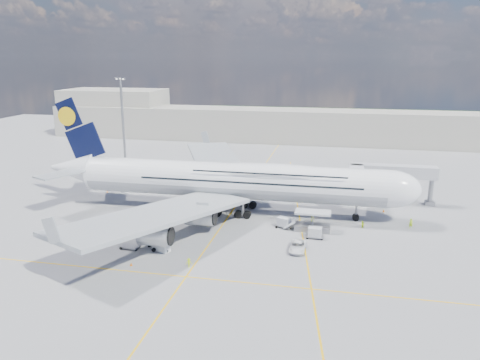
% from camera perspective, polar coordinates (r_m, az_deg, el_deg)
% --- Properties ---
extents(ground, '(300.00, 300.00, 0.00)m').
position_cam_1_polar(ground, '(87.85, -2.50, -5.97)').
color(ground, gray).
rests_on(ground, ground).
extents(taxi_line_main, '(0.25, 220.00, 0.01)m').
position_cam_1_polar(taxi_line_main, '(87.85, -2.50, -5.97)').
color(taxi_line_main, yellow).
rests_on(taxi_line_main, ground).
extents(taxi_line_cross, '(120.00, 0.25, 0.01)m').
position_cam_1_polar(taxi_line_cross, '(70.27, -6.59, -11.63)').
color(taxi_line_cross, yellow).
rests_on(taxi_line_cross, ground).
extents(taxi_line_diag, '(14.16, 99.06, 0.01)m').
position_cam_1_polar(taxi_line_diag, '(95.02, 7.25, -4.44)').
color(taxi_line_diag, yellow).
rests_on(taxi_line_diag, ground).
extents(airliner, '(77.26, 79.15, 23.71)m').
position_cam_1_polar(airliner, '(94.95, -0.90, -0.00)').
color(airliner, white).
rests_on(airliner, ground).
extents(jet_bridge, '(18.80, 12.10, 8.50)m').
position_cam_1_polar(jet_bridge, '(103.77, 16.61, 0.65)').
color(jet_bridge, '#B7B7BC').
rests_on(jet_bridge, ground).
extents(cargo_loader, '(8.53, 3.20, 3.67)m').
position_cam_1_polar(cargo_loader, '(87.76, 8.72, -5.29)').
color(cargo_loader, silver).
rests_on(cargo_loader, ground).
extents(light_mast, '(3.00, 0.70, 25.50)m').
position_cam_1_polar(light_mast, '(139.60, -14.09, 7.01)').
color(light_mast, gray).
rests_on(light_mast, ground).
extents(terminal, '(180.00, 16.00, 12.00)m').
position_cam_1_polar(terminal, '(177.50, 5.10, 6.65)').
color(terminal, '#B2AD9E').
rests_on(terminal, ground).
extents(hangar, '(40.00, 22.00, 18.00)m').
position_cam_1_polar(hangar, '(202.26, -15.00, 8.07)').
color(hangar, '#B2AD9E').
rests_on(hangar, ground).
extents(tree_line, '(160.00, 6.00, 8.00)m').
position_cam_1_polar(tree_line, '(222.03, 16.90, 7.20)').
color(tree_line, '#193814').
rests_on(tree_line, ground).
extents(dolly_row_a, '(3.57, 2.32, 0.49)m').
position_cam_1_polar(dolly_row_a, '(81.15, -13.28, -7.91)').
color(dolly_row_a, gray).
rests_on(dolly_row_a, ground).
extents(dolly_row_b, '(3.02, 2.29, 1.70)m').
position_cam_1_polar(dolly_row_b, '(92.58, -14.13, -4.72)').
color(dolly_row_b, gray).
rests_on(dolly_row_b, ground).
extents(dolly_row_c, '(3.70, 2.85, 0.48)m').
position_cam_1_polar(dolly_row_c, '(81.12, -9.97, -7.73)').
color(dolly_row_c, gray).
rests_on(dolly_row_c, ground).
extents(dolly_back, '(3.66, 2.35, 2.16)m').
position_cam_1_polar(dolly_back, '(86.47, -17.23, -6.18)').
color(dolly_back, gray).
rests_on(dolly_back, ground).
extents(dolly_nose_far, '(3.27, 1.86, 2.02)m').
position_cam_1_polar(dolly_nose_far, '(84.08, 9.12, -6.34)').
color(dolly_nose_far, gray).
rests_on(dolly_nose_far, ground).
extents(dolly_nose_near, '(3.56, 2.73, 2.00)m').
position_cam_1_polar(dolly_nose_near, '(88.39, 5.34, -5.15)').
color(dolly_nose_near, gray).
rests_on(dolly_nose_near, ground).
extents(baggage_tug, '(3.33, 2.52, 1.89)m').
position_cam_1_polar(baggage_tug, '(79.06, -9.60, -7.97)').
color(baggage_tug, silver).
rests_on(baggage_tug, ground).
extents(catering_truck_inner, '(7.51, 3.25, 4.39)m').
position_cam_1_polar(catering_truck_inner, '(120.66, -5.43, 0.82)').
color(catering_truck_inner, gray).
rests_on(catering_truck_inner, ground).
extents(catering_truck_outer, '(6.77, 2.88, 3.97)m').
position_cam_1_polar(catering_truck_outer, '(133.53, -1.89, 2.15)').
color(catering_truck_outer, gray).
rests_on(catering_truck_outer, ground).
extents(service_van, '(2.65, 5.52, 1.52)m').
position_cam_1_polar(service_van, '(78.61, 7.05, -8.06)').
color(service_van, white).
rests_on(service_van, ground).
extents(crew_nose, '(0.77, 0.60, 1.88)m').
position_cam_1_polar(crew_nose, '(93.47, 20.12, -4.99)').
color(crew_nose, '#C9F619').
rests_on(crew_nose, ground).
extents(crew_loader, '(0.87, 0.92, 1.50)m').
position_cam_1_polar(crew_loader, '(90.58, 14.69, -5.31)').
color(crew_loader, '#CCF019').
rests_on(crew_loader, ground).
extents(crew_wing, '(0.72, 1.24, 1.98)m').
position_cam_1_polar(crew_wing, '(91.65, -11.61, -4.72)').
color(crew_wing, '#D5FF1A').
rests_on(crew_wing, ground).
extents(crew_van, '(0.86, 0.90, 1.55)m').
position_cam_1_polar(crew_van, '(92.18, 8.84, -4.61)').
color(crew_van, '#BFE017').
rests_on(crew_van, ground).
extents(crew_tug, '(1.11, 0.87, 1.51)m').
position_cam_1_polar(crew_tug, '(72.71, -6.26, -10.01)').
color(crew_tug, '#C5E317').
rests_on(crew_tug, ground).
extents(cone_nose, '(0.47, 0.47, 0.59)m').
position_cam_1_polar(cone_nose, '(101.36, 17.11, -3.59)').
color(cone_nose, orange).
rests_on(cone_nose, ground).
extents(cone_wing_left_inner, '(0.44, 0.44, 0.56)m').
position_cam_1_polar(cone_wing_left_inner, '(108.07, -1.65, -1.78)').
color(cone_wing_left_inner, orange).
rests_on(cone_wing_left_inner, ground).
extents(cone_wing_left_outer, '(0.40, 0.40, 0.51)m').
position_cam_1_polar(cone_wing_left_outer, '(129.61, -2.54, 1.03)').
color(cone_wing_left_outer, orange).
rests_on(cone_wing_left_outer, ground).
extents(cone_wing_right_inner, '(0.42, 0.42, 0.54)m').
position_cam_1_polar(cone_wing_right_inner, '(88.06, -10.81, -6.00)').
color(cone_wing_right_inner, orange).
rests_on(cone_wing_right_inner, ground).
extents(cone_wing_right_outer, '(0.41, 0.41, 0.52)m').
position_cam_1_polar(cone_wing_right_outer, '(74.96, -13.13, -9.96)').
color(cone_wing_right_outer, orange).
rests_on(cone_wing_right_outer, ground).
extents(cone_tail, '(0.38, 0.38, 0.49)m').
position_cam_1_polar(cone_tail, '(114.89, -15.88, -1.36)').
color(cone_tail, orange).
rests_on(cone_tail, ground).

